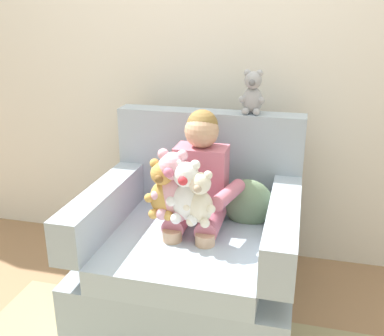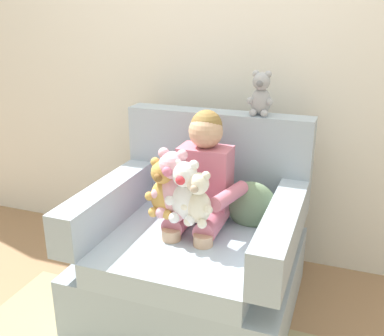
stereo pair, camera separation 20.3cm
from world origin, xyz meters
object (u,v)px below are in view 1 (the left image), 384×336
Objects in this scene: plush_pink at (173,186)px; plush_cream at (200,199)px; plush_honey at (163,190)px; plush_grey_on_backrest at (252,94)px; seated_child at (198,186)px; throw_pillow at (248,203)px; armchair at (194,249)px; plush_white at (186,193)px.

plush_pink is 0.15m from plush_cream.
plush_honey is 0.70m from plush_grey_on_backrest.
seated_child is at bearing 83.06° from plush_cream.
plush_cream is at bearing -122.10° from throw_pillow.
plush_pink is 1.28× the size of throw_pillow.
plush_grey_on_backrest is at bearing 61.61° from seated_child.
plush_cream is (0.05, -0.19, 0.02)m from seated_child.
plush_white is (0.00, -0.15, 0.38)m from armchair.
seated_child is at bearing -107.70° from plush_grey_on_backrest.
seated_child reaches higher than throw_pillow.
throw_pillow is at bearing 35.38° from plush_cream.
plush_honey is at bearing -173.67° from plush_pink.
plush_cream is 1.12× the size of plush_grey_on_backrest.
armchair is at bearing 90.28° from plush_cream.
seated_child is (0.01, 0.03, 0.34)m from armchair.
plush_white is (0.07, -0.03, -0.02)m from plush_pink.
seated_child is 0.18m from plush_pink.
plush_white is at bearing -98.05° from plush_grey_on_backrest.
seated_child is 0.20m from plush_cream.
plush_pink is at bearing 16.77° from plush_honey.
seated_child reaches higher than armchair.
throw_pillow is at bearing 27.78° from armchair.
plush_honey is (-0.19, 0.03, 0.01)m from plush_cream.
plush_white is at bearing -3.08° from plush_honey.
plush_cream is 0.07m from plush_white.
plush_grey_on_backrest is (0.30, 0.47, 0.36)m from plush_pink.
plush_white reaches higher than throw_pillow.
plush_cream is at bearing -2.92° from plush_honey.
plush_grey_on_backrest is at bearing 50.31° from plush_cream.
plush_honey is at bearing -144.96° from throw_pillow.
plush_white reaches higher than plush_cream.
plush_white is (-0.07, 0.01, 0.02)m from plush_cream.
armchair is at bearing -152.22° from throw_pillow.
plush_cream reaches higher than throw_pillow.
plush_white is 1.30× the size of plush_grey_on_backrest.
throw_pillow is (0.37, 0.26, -0.14)m from plush_honey.
plush_cream is 1.00× the size of throw_pillow.
plush_white is (-0.01, -0.18, 0.04)m from seated_child.
plush_cream is 0.91× the size of plush_honey.
plush_honey reaches higher than plush_cream.
plush_white is at bearing -25.63° from plush_pink.
plush_honey is (-0.12, -0.13, 0.37)m from armchair.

